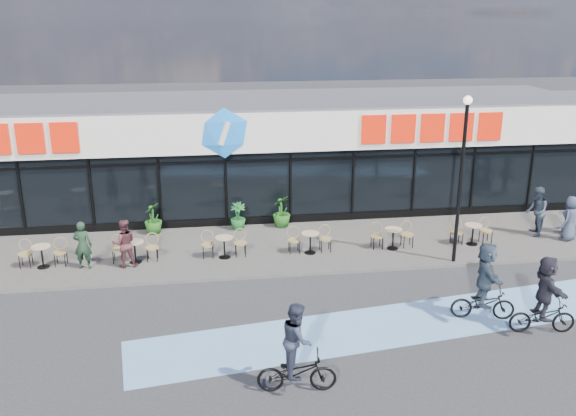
{
  "coord_description": "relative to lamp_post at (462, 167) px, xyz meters",
  "views": [
    {
      "loc": [
        -0.81,
        -15.6,
        8.01
      ],
      "look_at": [
        1.92,
        3.5,
        1.83
      ],
      "focal_mm": 38.0,
      "sensor_mm": 36.0,
      "label": 1
    }
  ],
  "objects": [
    {
      "name": "ground",
      "position": [
        -7.35,
        -2.3,
        -3.34
      ],
      "size": [
        120.0,
        120.0,
        0.0
      ],
      "primitive_type": "plane",
      "color": "#28282B",
      "rests_on": "ground"
    },
    {
      "name": "sidewalk",
      "position": [
        -7.35,
        2.2,
        -3.29
      ],
      "size": [
        44.0,
        5.0,
        0.1
      ],
      "primitive_type": "cube",
      "color": "#534E49",
      "rests_on": "ground"
    },
    {
      "name": "bike_lane",
      "position": [
        -3.35,
        -3.8,
        -3.33
      ],
      "size": [
        14.17,
        4.13,
        0.01
      ],
      "primitive_type": "cube",
      "rotation": [
        0.0,
        0.0,
        0.14
      ],
      "color": "#6692C0",
      "rests_on": "ground"
    },
    {
      "name": "building",
      "position": [
        -7.35,
        7.63,
        -1.0
      ],
      "size": [
        30.6,
        6.57,
        4.75
      ],
      "color": "black",
      "rests_on": "ground"
    },
    {
      "name": "lamp_post",
      "position": [
        0.0,
        0.0,
        0.0
      ],
      "size": [
        0.28,
        0.28,
        5.49
      ],
      "color": "black",
      "rests_on": "sidewalk"
    },
    {
      "name": "bistro_set_2",
      "position": [
        -13.48,
        1.48,
        -2.78
      ],
      "size": [
        1.54,
        0.62,
        0.9
      ],
      "color": "tan",
      "rests_on": "sidewalk"
    },
    {
      "name": "bistro_set_3",
      "position": [
        -10.53,
        1.48,
        -2.78
      ],
      "size": [
        1.54,
        0.62,
        0.9
      ],
      "color": "tan",
      "rests_on": "sidewalk"
    },
    {
      "name": "bistro_set_4",
      "position": [
        -7.58,
        1.48,
        -2.78
      ],
      "size": [
        1.54,
        0.62,
        0.9
      ],
      "color": "tan",
      "rests_on": "sidewalk"
    },
    {
      "name": "bistro_set_5",
      "position": [
        -4.63,
        1.48,
        -2.78
      ],
      "size": [
        1.54,
        0.62,
        0.9
      ],
      "color": "tan",
      "rests_on": "sidewalk"
    },
    {
      "name": "bistro_set_6",
      "position": [
        -1.69,
        1.48,
        -2.78
      ],
      "size": [
        1.54,
        0.62,
        0.9
      ],
      "color": "tan",
      "rests_on": "sidewalk"
    },
    {
      "name": "bistro_set_7",
      "position": [
        1.26,
        1.48,
        -2.78
      ],
      "size": [
        1.54,
        0.62,
        0.9
      ],
      "color": "tan",
      "rests_on": "sidewalk"
    },
    {
      "name": "potted_plant_left",
      "position": [
        -10.12,
        4.17,
        -2.65
      ],
      "size": [
        0.87,
        0.87,
        1.19
      ],
      "primitive_type": "imported",
      "rotation": [
        0.0,
        0.0,
        4.32
      ],
      "color": "#1F5016",
      "rests_on": "sidewalk"
    },
    {
      "name": "potted_plant_mid",
      "position": [
        -6.95,
        4.18,
        -2.72
      ],
      "size": [
        0.6,
        0.6,
        1.05
      ],
      "primitive_type": "imported",
      "rotation": [
        0.0,
        0.0,
        6.26
      ],
      "color": "#175321",
      "rests_on": "sidewalk"
    },
    {
      "name": "potted_plant_right",
      "position": [
        -5.25,
        4.26,
        -2.63
      ],
      "size": [
        0.97,
        0.97,
        1.23
      ],
      "primitive_type": "imported",
      "rotation": [
        0.0,
        0.0,
        3.93
      ],
      "color": "#1D5117",
      "rests_on": "sidewalk"
    },
    {
      "name": "patron_left",
      "position": [
        -12.12,
        1.12,
        -2.44
      ],
      "size": [
        0.62,
        0.44,
        1.6
      ],
      "primitive_type": "imported",
      "rotation": [
        0.0,
        0.0,
        3.04
      ],
      "color": "#1B301F",
      "rests_on": "sidewalk"
    },
    {
      "name": "patron_right",
      "position": [
        -10.81,
        1.07,
        -2.43
      ],
      "size": [
        0.87,
        0.72,
        1.62
      ],
      "primitive_type": "imported",
      "rotation": [
        0.0,
        0.0,
        3.29
      ],
      "color": "#4F282C",
      "rests_on": "sidewalk"
    },
    {
      "name": "pedestrian_a",
      "position": [
        3.96,
        1.97,
        -2.31
      ],
      "size": [
        0.96,
        1.08,
        1.85
      ],
      "primitive_type": "imported",
      "rotation": [
        0.0,
        0.0,
        -1.9
      ],
      "color": "#2B3543",
      "rests_on": "sidewalk"
    },
    {
      "name": "pedestrian_c",
      "position": [
        4.92,
        1.32,
        -2.41
      ],
      "size": [
        0.97,
        0.9,
        1.66
      ],
      "primitive_type": "imported",
      "rotation": [
        0.0,
        0.0,
        3.76
      ],
      "color": "#333B4F",
      "rests_on": "sidewalk"
    },
    {
      "name": "cyclist_a",
      "position": [
        0.44,
        -4.7,
        -2.39
      ],
      "size": [
        1.78,
        1.62,
        2.14
      ],
      "color": "black",
      "rests_on": "ground"
    },
    {
      "name": "cyclist_b",
      "position": [
        -0.76,
        -3.77,
        -2.33
      ],
      "size": [
        1.8,
        1.72,
        2.23
      ],
      "color": "black",
      "rests_on": "ground"
    },
    {
      "name": "cyclist_c",
      "position": [
        -6.32,
        -6.38,
        -2.49
      ],
      "size": [
        1.81,
        0.88,
        2.13
      ],
      "color": "black",
      "rests_on": "ground"
    }
  ]
}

